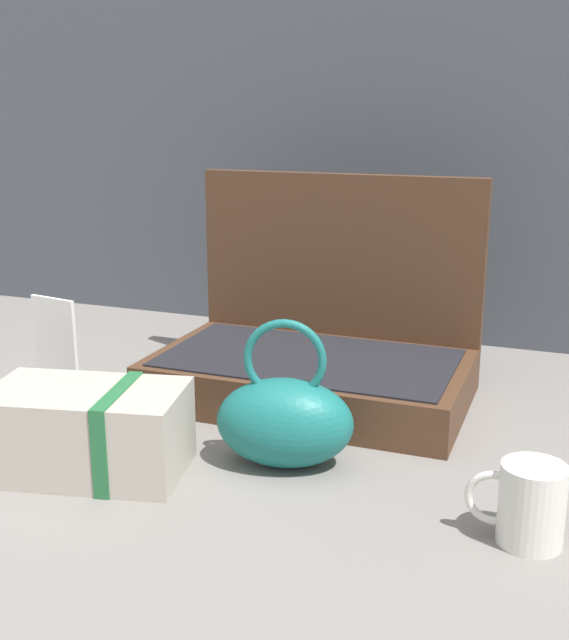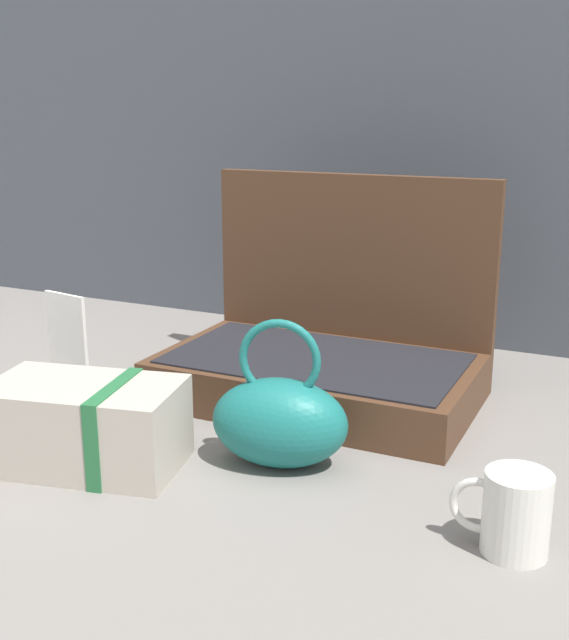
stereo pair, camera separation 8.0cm
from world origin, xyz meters
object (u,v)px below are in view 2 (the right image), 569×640
(teal_pouch_handbag, at_px, (280,419))
(info_card_left, at_px, (68,346))
(open_suitcase, at_px, (326,350))
(cream_toiletry_bag, at_px, (88,425))
(coffee_mug, at_px, (514,513))

(teal_pouch_handbag, bearing_deg, info_card_left, 168.99)
(open_suitcase, xyz_separation_m, cream_toiletry_bag, (-0.18, -0.39, -0.02))
(teal_pouch_handbag, height_order, cream_toiletry_bag, teal_pouch_handbag)
(open_suitcase, relative_size, coffee_mug, 4.59)
(cream_toiletry_bag, relative_size, coffee_mug, 2.53)
(coffee_mug, bearing_deg, cream_toiletry_bag, -177.50)
(open_suitcase, relative_size, info_card_left, 2.86)
(open_suitcase, height_order, teal_pouch_handbag, open_suitcase)
(teal_pouch_handbag, bearing_deg, coffee_mug, -15.08)
(coffee_mug, bearing_deg, open_suitcase, 135.35)
(open_suitcase, distance_m, coffee_mug, 0.52)
(open_suitcase, bearing_deg, cream_toiletry_bag, -115.28)
(teal_pouch_handbag, distance_m, info_card_left, 0.43)
(cream_toiletry_bag, distance_m, info_card_left, 0.28)
(cream_toiletry_bag, bearing_deg, coffee_mug, 2.50)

